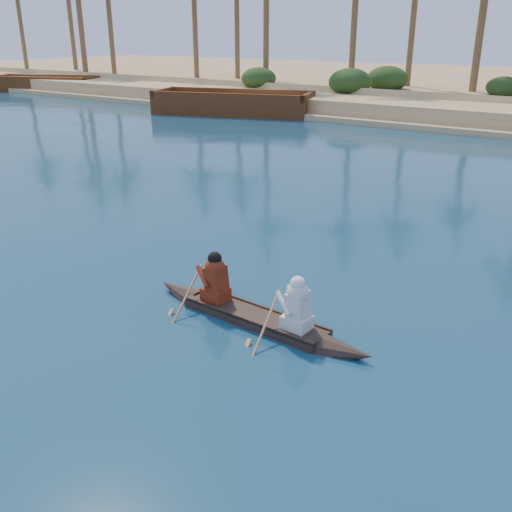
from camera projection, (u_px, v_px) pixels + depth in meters
The scene contains 6 objects.
ground at pixel (128, 212), 19.37m from camera, with size 160.00×160.00×0.00m, color navy.
sandy_embankment at pixel (487, 89), 55.05m from camera, with size 150.00×51.00×1.50m.
shrub_cluster at pixel (435, 96), 43.03m from camera, with size 100.00×6.00×2.40m, color #1C3312, non-canonical shape.
canoe at pixel (254, 309), 11.97m from camera, with size 5.56×1.02×1.52m.
barge_left at pixel (46, 85), 58.31m from camera, with size 11.26×7.43×1.79m.
barge_mid at pixel (233, 104), 42.30m from camera, with size 12.26×7.24×1.94m.
Camera 1 is at (14.13, -12.80, 5.73)m, focal length 40.00 mm.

